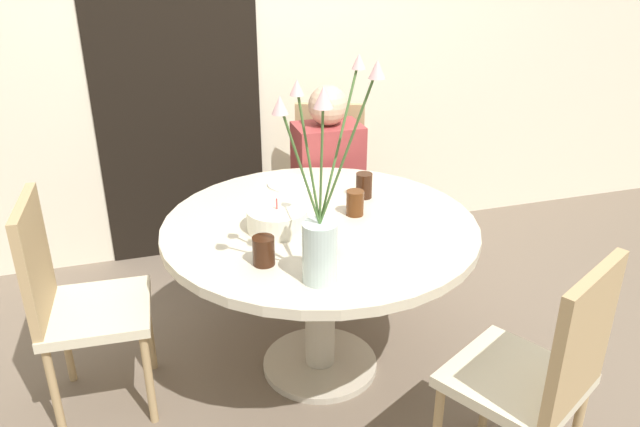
% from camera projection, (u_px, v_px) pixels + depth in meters
% --- Properties ---
extents(ground_plane, '(16.00, 16.00, 0.00)m').
position_uv_depth(ground_plane, '(320.00, 366.00, 2.79)').
color(ground_plane, '#6B5B4C').
extents(wall_back, '(8.00, 0.05, 2.60)m').
position_uv_depth(wall_back, '(249.00, 25.00, 3.38)').
color(wall_back, beige).
rests_on(wall_back, ground_plane).
extents(doorway_panel, '(0.90, 0.01, 2.05)m').
position_uv_depth(doorway_panel, '(176.00, 82.00, 3.36)').
color(doorway_panel, black).
rests_on(doorway_panel, ground_plane).
extents(dining_table, '(1.26, 1.26, 0.71)m').
position_uv_depth(dining_table, '(320.00, 251.00, 2.54)').
color(dining_table, beige).
rests_on(dining_table, ground_plane).
extents(chair_right_flank, '(0.51, 0.51, 0.91)m').
position_uv_depth(chair_right_flank, '(329.00, 179.00, 3.45)').
color(chair_right_flank, beige).
rests_on(chair_right_flank, ground_plane).
extents(chair_far_back, '(0.42, 0.42, 0.91)m').
position_uv_depth(chair_far_back, '(72.00, 296.00, 2.36)').
color(chair_far_back, beige).
rests_on(chair_far_back, ground_plane).
extents(chair_near_front, '(0.54, 0.54, 0.91)m').
position_uv_depth(chair_near_front, '(542.00, 371.00, 1.96)').
color(chair_near_front, beige).
rests_on(chair_near_front, ground_plane).
extents(birthday_cake, '(0.24, 0.24, 0.13)m').
position_uv_depth(birthday_cake, '(277.00, 219.00, 2.42)').
color(birthday_cake, white).
rests_on(birthday_cake, dining_table).
extents(flower_vase, '(0.32, 0.25, 0.75)m').
position_uv_depth(flower_vase, '(321.00, 223.00, 1.99)').
color(flower_vase, '#B2C6C1').
rests_on(flower_vase, dining_table).
extents(side_plate, '(0.22, 0.22, 0.01)m').
position_uv_depth(side_plate, '(291.00, 184.00, 2.85)').
color(side_plate, white).
rests_on(side_plate, dining_table).
extents(drink_glass_0, '(0.08, 0.08, 0.10)m').
position_uv_depth(drink_glass_0, '(264.00, 251.00, 2.16)').
color(drink_glass_0, '#33190C').
rests_on(drink_glass_0, dining_table).
extents(drink_glass_1, '(0.08, 0.08, 0.12)m').
position_uv_depth(drink_glass_1, '(325.00, 238.00, 2.24)').
color(drink_glass_1, black).
rests_on(drink_glass_1, dining_table).
extents(drink_glass_2, '(0.07, 0.07, 0.10)m').
position_uv_depth(drink_glass_2, '(355.00, 203.00, 2.54)').
color(drink_glass_2, '#51280F').
rests_on(drink_glass_2, dining_table).
extents(drink_glass_3, '(0.07, 0.07, 0.11)m').
position_uv_depth(drink_glass_3, '(364.00, 186.00, 2.70)').
color(drink_glass_3, '#33190C').
rests_on(drink_glass_3, dining_table).
extents(person_guest, '(0.34, 0.24, 1.07)m').
position_uv_depth(person_guest, '(328.00, 192.00, 3.31)').
color(person_guest, '#383333').
rests_on(person_guest, ground_plane).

